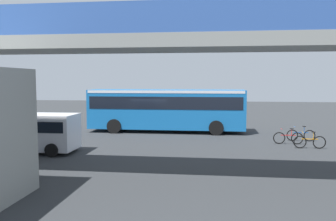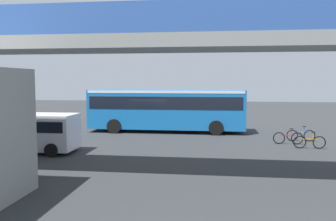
{
  "view_description": "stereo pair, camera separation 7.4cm",
  "coord_description": "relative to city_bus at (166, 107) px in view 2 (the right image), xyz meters",
  "views": [
    {
      "loc": [
        -4.37,
        25.2,
        3.79
      ],
      "look_at": [
        -1.22,
        -0.22,
        1.6
      ],
      "focal_mm": 36.81,
      "sensor_mm": 36.0,
      "label": 1
    },
    {
      "loc": [
        -4.45,
        25.19,
        3.79
      ],
      "look_at": [
        -1.22,
        -0.22,
        1.6
      ],
      "focal_mm": 36.81,
      "sensor_mm": 36.0,
      "label": 2
    }
  ],
  "objects": [
    {
      "name": "city_bus",
      "position": [
        0.0,
        0.0,
        0.0
      ],
      "size": [
        11.54,
        2.85,
        3.15
      ],
      "color": "#196BB7",
      "rests_on": "ground"
    },
    {
      "name": "lane_dash_leftmost",
      "position": [
        -2.91,
        -2.16,
        -1.88
      ],
      "size": [
        2.0,
        0.2,
        0.01
      ],
      "primitive_type": "cube",
      "color": "silver",
      "rests_on": "ground"
    },
    {
      "name": "traffic_sign",
      "position": [
        4.19,
        -4.11,
        0.01
      ],
      "size": [
        0.08,
        0.6,
        2.8
      ],
      "color": "slate",
      "rests_on": "ground"
    },
    {
      "name": "bicycle_blue",
      "position": [
        -8.98,
        3.0,
        -1.51
      ],
      "size": [
        1.77,
        0.44,
        0.96
      ],
      "color": "black",
      "rests_on": "ground"
    },
    {
      "name": "lane_dash_centre",
      "position": [
        5.09,
        -2.16,
        -1.88
      ],
      "size": [
        2.0,
        0.2,
        0.01
      ],
      "primitive_type": "cube",
      "color": "silver",
      "rests_on": "ground"
    },
    {
      "name": "bicycle_orange",
      "position": [
        -8.85,
        5.44,
        -1.51
      ],
      "size": [
        1.77,
        0.44,
        0.96
      ],
      "color": "black",
      "rests_on": "ground"
    },
    {
      "name": "pedestrian_overpass",
      "position": [
        1.09,
        12.25,
        2.93
      ],
      "size": [
        25.36,
        2.6,
        6.56
      ],
      "color": "gray",
      "rests_on": "ground"
    },
    {
      "name": "parked_van",
      "position": [
        6.19,
        8.31,
        -0.7
      ],
      "size": [
        4.8,
        2.17,
        2.05
      ],
      "color": "silver",
      "rests_on": "ground"
    },
    {
      "name": "ground",
      "position": [
        1.09,
        0.24,
        -1.88
      ],
      "size": [
        80.0,
        80.0,
        0.0
      ],
      "primitive_type": "plane",
      "color": "#2D3033"
    },
    {
      "name": "lane_dash_left",
      "position": [
        1.09,
        -2.16,
        -1.88
      ],
      "size": [
        2.0,
        0.2,
        0.01
      ],
      "primitive_type": "cube",
      "color": "silver",
      "rests_on": "ground"
    },
    {
      "name": "bicycle_red",
      "position": [
        -7.95,
        4.2,
        -1.51
      ],
      "size": [
        1.77,
        0.44,
        0.96
      ],
      "color": "black",
      "rests_on": "ground"
    },
    {
      "name": "pedestrian",
      "position": [
        -0.85,
        -2.48,
        -1.0
      ],
      "size": [
        0.38,
        0.38,
        1.79
      ],
      "color": "#2D2D38",
      "rests_on": "ground"
    }
  ]
}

